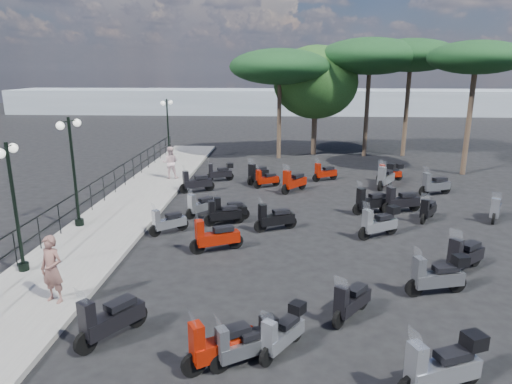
# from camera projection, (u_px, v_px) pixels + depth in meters

# --- Properties ---
(ground) EXTENTS (120.00, 120.00, 0.00)m
(ground) POSITION_uv_depth(u_px,v_px,m) (283.00, 236.00, 16.26)
(ground) COLOR black
(ground) RESTS_ON ground
(sidewalk) EXTENTS (3.00, 30.00, 0.15)m
(sidewalk) POSITION_uv_depth(u_px,v_px,m) (130.00, 206.00, 19.47)
(sidewalk) COLOR slate
(sidewalk) RESTS_ON ground
(railing) EXTENTS (0.04, 26.04, 1.10)m
(railing) POSITION_uv_depth(u_px,v_px,m) (97.00, 188.00, 19.13)
(railing) COLOR black
(railing) RESTS_ON sidewalk
(lamp_post_0) EXTENTS (0.40, 1.09, 3.72)m
(lamp_post_0) POSITION_uv_depth(u_px,v_px,m) (14.00, 200.00, 12.59)
(lamp_post_0) COLOR black
(lamp_post_0) RESTS_ON sidewalk
(lamp_post_1) EXTENTS (0.48, 1.15, 3.98)m
(lamp_post_1) POSITION_uv_depth(u_px,v_px,m) (73.00, 165.00, 16.29)
(lamp_post_1) COLOR black
(lamp_post_1) RESTS_ON sidewalk
(lamp_post_2) EXTENTS (0.54, 1.06, 3.76)m
(lamp_post_2) POSITION_uv_depth(u_px,v_px,m) (168.00, 125.00, 28.62)
(lamp_post_2) COLOR black
(lamp_post_2) RESTS_ON sidewalk
(woman) EXTENTS (0.72, 0.58, 1.72)m
(woman) POSITION_uv_depth(u_px,v_px,m) (52.00, 269.00, 11.19)
(woman) COLOR brown
(woman) RESTS_ON sidewalk
(pedestrian_far) EXTENTS (0.89, 0.73, 1.68)m
(pedestrian_far) POSITION_uv_depth(u_px,v_px,m) (170.00, 163.00, 23.82)
(pedestrian_far) COLOR beige
(pedestrian_far) RESTS_ON sidewalk
(scooter_0) EXTENTS (1.16, 1.59, 1.47)m
(scooter_0) POSITION_uv_depth(u_px,v_px,m) (110.00, 319.00, 9.90)
(scooter_0) COLOR black
(scooter_0) RESTS_ON ground
(scooter_1) EXTENTS (1.57, 1.05, 1.41)m
(scooter_1) POSITION_uv_depth(u_px,v_px,m) (221.00, 345.00, 9.01)
(scooter_1) COLOR black
(scooter_1) RESTS_ON ground
(scooter_2) EXTENTS (1.23, 1.08, 1.23)m
(scooter_2) POSITION_uv_depth(u_px,v_px,m) (168.00, 222.00, 16.35)
(scooter_2) COLOR black
(scooter_2) RESTS_ON ground
(scooter_3) EXTENTS (1.11, 1.24, 1.25)m
(scooter_3) POSITION_uv_depth(u_px,v_px,m) (201.00, 206.00, 18.29)
(scooter_3) COLOR black
(scooter_3) RESTS_ON ground
(scooter_4) EXTENTS (1.60, 0.94, 1.38)m
(scooter_4) POSITION_uv_depth(u_px,v_px,m) (196.00, 183.00, 21.77)
(scooter_4) COLOR black
(scooter_4) RESTS_ON ground
(scooter_5) EXTENTS (1.48, 0.79, 1.24)m
(scooter_5) POSITION_uv_depth(u_px,v_px,m) (220.00, 173.00, 23.89)
(scooter_5) COLOR black
(scooter_5) RESTS_ON ground
(scooter_6) EXTENTS (1.36, 0.94, 1.21)m
(scooter_6) POSITION_uv_depth(u_px,v_px,m) (245.00, 344.00, 9.10)
(scooter_6) COLOR black
(scooter_6) RESTS_ON ground
(scooter_7) EXTENTS (0.99, 1.33, 1.21)m
(scooter_7) POSITION_uv_depth(u_px,v_px,m) (283.00, 333.00, 9.49)
(scooter_7) COLOR black
(scooter_7) RESTS_ON ground
(scooter_8) EXTENTS (1.69, 0.94, 1.44)m
(scooter_8) POSITION_uv_depth(u_px,v_px,m) (215.00, 237.00, 14.73)
(scooter_8) COLOR black
(scooter_8) RESTS_ON ground
(scooter_9) EXTENTS (1.51, 0.74, 1.25)m
(scooter_9) POSITION_uv_depth(u_px,v_px,m) (229.00, 210.00, 17.71)
(scooter_9) COLOR black
(scooter_9) RESTS_ON ground
(scooter_10) EXTENTS (1.33, 0.86, 1.18)m
(scooter_10) POSITION_uv_depth(u_px,v_px,m) (266.00, 179.00, 22.68)
(scooter_10) COLOR black
(scooter_10) RESTS_ON ground
(scooter_11) EXTENTS (1.06, 1.52, 1.38)m
(scooter_11) POSITION_uv_depth(u_px,v_px,m) (258.00, 174.00, 23.50)
(scooter_11) COLOR black
(scooter_11) RESTS_ON ground
(scooter_13) EXTENTS (1.07, 1.34, 1.28)m
(scooter_13) POSITION_uv_depth(u_px,v_px,m) (351.00, 302.00, 10.78)
(scooter_13) COLOR black
(scooter_13) RESTS_ON ground
(scooter_14) EXTENTS (1.58, 0.87, 1.34)m
(scooter_14) POSITION_uv_depth(u_px,v_px,m) (275.00, 219.00, 16.64)
(scooter_14) COLOR black
(scooter_14) RESTS_ON ground
(scooter_15) EXTENTS (1.66, 0.92, 1.41)m
(scooter_15) POSITION_uv_depth(u_px,v_px,m) (371.00, 202.00, 18.59)
(scooter_15) COLOR black
(scooter_15) RESTS_ON ground
(scooter_16) EXTENTS (1.24, 1.47, 1.44)m
(scooter_16) POSITION_uv_depth(u_px,v_px,m) (294.00, 182.00, 21.80)
(scooter_16) COLOR black
(scooter_16) RESTS_ON ground
(scooter_17) EXTENTS (1.39, 0.92, 1.24)m
(scooter_17) POSITION_uv_depth(u_px,v_px,m) (325.00, 173.00, 24.00)
(scooter_17) COLOR black
(scooter_17) RESTS_ON ground
(scooter_18) EXTENTS (1.75, 0.93, 1.46)m
(scooter_18) POSITION_uv_depth(u_px,v_px,m) (442.00, 367.00, 8.26)
(scooter_18) COLOR black
(scooter_18) RESTS_ON ground
(scooter_19) EXTENTS (1.71, 0.72, 1.39)m
(scooter_19) POSITION_uv_depth(u_px,v_px,m) (438.00, 276.00, 11.92)
(scooter_19) COLOR black
(scooter_19) RESTS_ON ground
(scooter_20) EXTENTS (1.57, 1.07, 1.39)m
(scooter_20) POSITION_uv_depth(u_px,v_px,m) (379.00, 223.00, 15.99)
(scooter_20) COLOR black
(scooter_20) RESTS_ON ground
(scooter_21) EXTENTS (0.95, 1.35, 1.23)m
(scooter_21) POSITION_uv_depth(u_px,v_px,m) (428.00, 210.00, 17.73)
(scooter_21) COLOR black
(scooter_21) RESTS_ON ground
(scooter_22) EXTENTS (1.72, 0.87, 1.44)m
(scooter_22) POSITION_uv_depth(u_px,v_px,m) (401.00, 201.00, 18.68)
(scooter_22) COLOR black
(scooter_22) RESTS_ON ground
(scooter_23) EXTENTS (1.45, 0.63, 1.18)m
(scooter_23) POSITION_uv_depth(u_px,v_px,m) (390.00, 173.00, 23.95)
(scooter_23) COLOR black
(scooter_23) RESTS_ON ground
(scooter_26) EXTENTS (1.49, 1.28, 1.47)m
(scooter_26) POSITION_uv_depth(u_px,v_px,m) (464.00, 256.00, 13.22)
(scooter_26) COLOR black
(scooter_26) RESTS_ON ground
(scooter_27) EXTENTS (0.89, 1.46, 1.27)m
(scooter_27) POSITION_uv_depth(u_px,v_px,m) (495.00, 210.00, 17.76)
(scooter_27) COLOR black
(scooter_27) RESTS_ON ground
(scooter_28) EXTENTS (1.68, 0.90, 1.41)m
(scooter_28) POSITION_uv_depth(u_px,v_px,m) (435.00, 185.00, 21.27)
(scooter_28) COLOR black
(scooter_28) RESTS_ON ground
(scooter_29) EXTENTS (1.17, 1.67, 1.49)m
(scooter_29) POSITION_uv_depth(u_px,v_px,m) (386.00, 177.00, 22.52)
(scooter_29) COLOR black
(scooter_29) RESTS_ON ground
(scooter_30) EXTENTS (1.51, 0.74, 1.25)m
(scooter_30) POSITION_uv_depth(u_px,v_px,m) (223.00, 214.00, 17.26)
(scooter_30) COLOR black
(scooter_30) RESTS_ON ground
(broadleaf_tree) EXTENTS (5.63, 5.63, 7.23)m
(broadleaf_tree) POSITION_uv_depth(u_px,v_px,m) (316.00, 82.00, 30.23)
(broadleaf_tree) COLOR #38281E
(broadleaf_tree) RESTS_ON ground
(pine_0) EXTENTS (6.65, 6.65, 7.64)m
(pine_0) POSITION_uv_depth(u_px,v_px,m) (370.00, 56.00, 29.14)
(pine_0) COLOR #38281E
(pine_0) RESTS_ON ground
(pine_1) EXTENTS (6.00, 6.00, 7.59)m
(pine_1) POSITION_uv_depth(u_px,v_px,m) (411.00, 56.00, 29.24)
(pine_1) COLOR #38281E
(pine_1) RESTS_ON ground
(pine_2) EXTENTS (6.40, 6.40, 6.96)m
(pine_2) POSITION_uv_depth(u_px,v_px,m) (280.00, 67.00, 28.65)
(pine_2) COLOR #38281E
(pine_2) RESTS_ON ground
(pine_3) EXTENTS (5.03, 5.03, 7.18)m
(pine_3) POSITION_uv_depth(u_px,v_px,m) (477.00, 58.00, 23.95)
(pine_3) COLOR #38281E
(pine_3) RESTS_ON ground
(distant_hills) EXTENTS (70.00, 8.00, 3.00)m
(distant_hills) POSITION_uv_depth(u_px,v_px,m) (282.00, 101.00, 59.20)
(distant_hills) COLOR gray
(distant_hills) RESTS_ON ground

